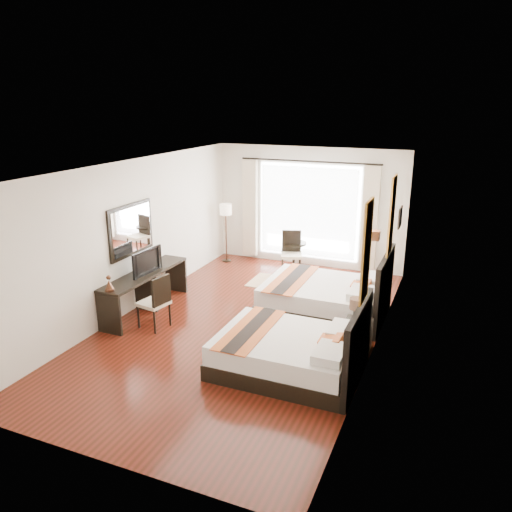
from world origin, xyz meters
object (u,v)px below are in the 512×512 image
at_px(bed_near, 293,352).
at_px(table_lamp, 357,305).
at_px(bed_far, 328,297).
at_px(television, 144,261).
at_px(vase, 357,323).
at_px(console_desk, 146,291).
at_px(window_chair, 291,262).
at_px(nightstand, 356,337).
at_px(side_table, 294,256).
at_px(fruit_bowl, 293,241).
at_px(desk_chair, 155,312).
at_px(floor_lamp, 226,213).

xyz_separation_m(bed_near, table_lamp, (0.70, 1.03, 0.44)).
xyz_separation_m(bed_far, television, (-3.17, -1.22, 0.66)).
distance_m(vase, television, 4.03).
distance_m(console_desk, window_chair, 3.52).
bearing_deg(nightstand, table_lamp, 121.02).
height_order(bed_far, side_table, bed_far).
bearing_deg(fruit_bowl, console_desk, -118.35).
bearing_deg(nightstand, fruit_bowl, 123.06).
relative_size(desk_chair, fruit_bowl, 4.07).
xyz_separation_m(vase, window_chair, (-2.16, 3.23, -0.27)).
bearing_deg(table_lamp, window_chair, 125.01).
distance_m(vase, window_chair, 3.89).
relative_size(bed_near, television, 2.60).
bearing_deg(floor_lamp, window_chair, -9.43).
xyz_separation_m(bed_near, floor_lamp, (-3.17, 4.31, 0.90)).
distance_m(bed_near, fruit_bowl, 4.61).
bearing_deg(bed_near, table_lamp, 55.84).
relative_size(bed_far, floor_lamp, 1.55).
bearing_deg(television, floor_lamp, 2.53).
xyz_separation_m(bed_near, fruit_bowl, (-1.47, 4.35, 0.39)).
bearing_deg(table_lamp, console_desk, 179.93).
xyz_separation_m(bed_far, table_lamp, (0.76, -1.20, 0.43)).
xyz_separation_m(console_desk, window_chair, (1.86, 2.98, -0.08)).
relative_size(bed_far, console_desk, 1.01).
bearing_deg(nightstand, window_chair, 124.93).
height_order(vase, console_desk, console_desk).
relative_size(bed_near, floor_lamp, 1.45).
bearing_deg(television, window_chair, -27.84).
height_order(table_lamp, side_table, table_lamp).
distance_m(nightstand, desk_chair, 3.45).
relative_size(nightstand, vase, 3.72).
height_order(bed_near, vase, bed_near).
bearing_deg(fruit_bowl, window_chair, -77.69).
distance_m(bed_near, side_table, 4.58).
bearing_deg(floor_lamp, television, -91.14).
bearing_deg(console_desk, floor_lamp, 88.50).
bearing_deg(fruit_bowl, desk_chair, -107.36).
bearing_deg(table_lamp, bed_near, -124.16).
xyz_separation_m(table_lamp, console_desk, (-3.95, 0.01, -0.37)).
xyz_separation_m(console_desk, desk_chair, (0.58, -0.57, -0.08)).
distance_m(bed_near, bed_far, 2.23).
xyz_separation_m(table_lamp, floor_lamp, (-3.87, 3.28, 0.45)).
bearing_deg(vase, window_chair, 123.77).
bearing_deg(side_table, window_chair, -81.92).
relative_size(floor_lamp, fruit_bowl, 5.99).
bearing_deg(window_chair, vase, 14.53).
bearing_deg(bed_far, desk_chair, -146.05).
distance_m(vase, side_table, 4.19).
xyz_separation_m(vase, fruit_bowl, (-2.23, 3.56, 0.13)).
distance_m(vase, console_desk, 4.03).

